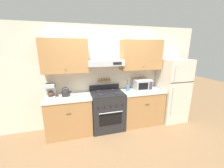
{
  "coord_description": "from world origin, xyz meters",
  "views": [
    {
      "loc": [
        -0.74,
        -2.79,
        2.0
      ],
      "look_at": [
        0.11,
        0.27,
        1.17
      ],
      "focal_mm": 22.0,
      "sensor_mm": 36.0,
      "label": 1
    }
  ],
  "objects_px": {
    "coffee_maker": "(51,90)",
    "microwave": "(142,84)",
    "stove_range": "(107,110)",
    "tea_kettle": "(66,93)",
    "utensil_crock": "(128,88)",
    "refrigerator": "(172,90)"
  },
  "relations": [
    {
      "from": "refrigerator",
      "to": "tea_kettle",
      "type": "bearing_deg",
      "value": 177.61
    },
    {
      "from": "refrigerator",
      "to": "microwave",
      "type": "height_order",
      "value": "refrigerator"
    },
    {
      "from": "coffee_maker",
      "to": "microwave",
      "type": "bearing_deg",
      "value": -0.34
    },
    {
      "from": "microwave",
      "to": "utensil_crock",
      "type": "relative_size",
      "value": 1.5
    },
    {
      "from": "coffee_maker",
      "to": "stove_range",
      "type": "bearing_deg",
      "value": -5.74
    },
    {
      "from": "stove_range",
      "to": "refrigerator",
      "type": "xyz_separation_m",
      "value": [
        1.87,
        -0.02,
        0.38
      ]
    },
    {
      "from": "tea_kettle",
      "to": "utensil_crock",
      "type": "relative_size",
      "value": 0.78
    },
    {
      "from": "tea_kettle",
      "to": "microwave",
      "type": "relative_size",
      "value": 0.52
    },
    {
      "from": "refrigerator",
      "to": "utensil_crock",
      "type": "xyz_separation_m",
      "value": [
        -1.29,
        0.12,
        0.14
      ]
    },
    {
      "from": "microwave",
      "to": "utensil_crock",
      "type": "height_order",
      "value": "utensil_crock"
    },
    {
      "from": "stove_range",
      "to": "tea_kettle",
      "type": "distance_m",
      "value": 1.1
    },
    {
      "from": "coffee_maker",
      "to": "microwave",
      "type": "distance_m",
      "value": 2.28
    },
    {
      "from": "coffee_maker",
      "to": "microwave",
      "type": "height_order",
      "value": "coffee_maker"
    },
    {
      "from": "refrigerator",
      "to": "microwave",
      "type": "distance_m",
      "value": 0.91
    },
    {
      "from": "utensil_crock",
      "to": "microwave",
      "type": "bearing_deg",
      "value": 2.47
    },
    {
      "from": "stove_range",
      "to": "refrigerator",
      "type": "relative_size",
      "value": 0.62
    },
    {
      "from": "coffee_maker",
      "to": "microwave",
      "type": "relative_size",
      "value": 0.69
    },
    {
      "from": "tea_kettle",
      "to": "utensil_crock",
      "type": "distance_m",
      "value": 1.54
    },
    {
      "from": "stove_range",
      "to": "tea_kettle",
      "type": "height_order",
      "value": "tea_kettle"
    },
    {
      "from": "stove_range",
      "to": "microwave",
      "type": "bearing_deg",
      "value": 6.66
    },
    {
      "from": "tea_kettle",
      "to": "refrigerator",
      "type": "bearing_deg",
      "value": -2.39
    },
    {
      "from": "tea_kettle",
      "to": "utensil_crock",
      "type": "bearing_deg",
      "value": 0.0
    }
  ]
}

